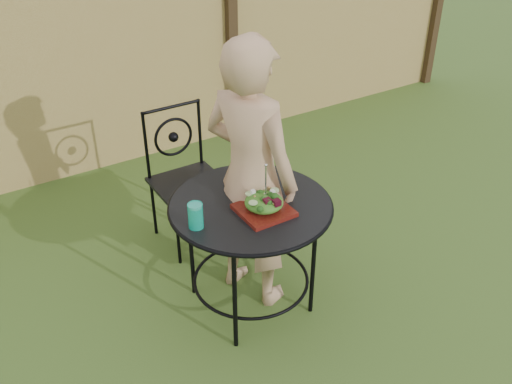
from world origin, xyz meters
TOP-DOWN VIEW (x-y plane):
  - ground at (0.00, 0.00)m, footprint 60.00×60.00m
  - fence at (-0.00, 2.19)m, footprint 8.00×0.12m
  - patio_table at (0.21, 0.05)m, footprint 0.92×0.92m
  - patio_chair at (0.20, 0.88)m, footprint 0.46×0.46m
  - diner at (0.28, 0.16)m, footprint 0.59×0.70m
  - salad_plate at (0.23, -0.06)m, footprint 0.27×0.27m
  - salad at (0.23, -0.06)m, footprint 0.21×0.21m
  - fork at (0.24, -0.06)m, footprint 0.01×0.01m
  - drinking_glass at (-0.14, 0.01)m, footprint 0.08×0.08m

SIDE VIEW (x-z plane):
  - ground at x=0.00m, z-range 0.00..0.00m
  - patio_chair at x=0.20m, z-range 0.03..0.98m
  - patio_table at x=0.21m, z-range 0.22..0.95m
  - salad_plate at x=0.23m, z-range 0.72..0.75m
  - salad at x=0.23m, z-range 0.75..0.83m
  - drinking_glass at x=-0.14m, z-range 0.72..0.86m
  - diner at x=0.28m, z-range 0.00..1.64m
  - fork at x=0.24m, z-range 0.83..1.01m
  - fence at x=0.00m, z-range 0.00..1.90m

